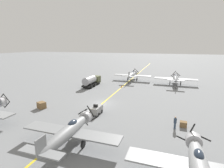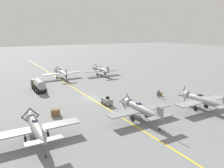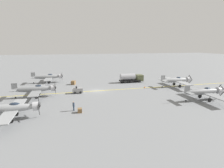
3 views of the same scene
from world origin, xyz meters
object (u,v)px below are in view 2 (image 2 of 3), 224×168
Objects in this scene: supply_crate_mid_lane at (56,112)px; airplane_near_right at (203,100)px; airplane_near_left at (37,128)px; ground_crew_walking at (159,93)px; fuel_tanker at (39,85)px; tow_tractor at (107,101)px; airplane_far_right at (102,70)px; airplane_near_center at (141,109)px; supply_crate_by_tanker at (159,94)px; traffic_cone at (70,85)px; airplane_far_center at (62,73)px.

airplane_near_right is at bearing -23.90° from supply_crate_mid_lane.
airplane_near_left is 6.46× the size of ground_crew_walking.
fuel_tanker reaches higher than tow_tractor.
supply_crate_mid_lane is (-10.75, -0.74, -0.20)m from tow_tractor.
airplane_far_right is 29.05m from ground_crew_walking.
airplane_near_left and airplane_far_right have the same top height.
airplane_near_right is 27.36m from supply_crate_mid_lane.
airplane_near_center is 1.00× the size of airplane_near_right.
airplane_near_center is at bearing -101.22° from airplane_far_right.
airplane_far_right is at bearing 64.82° from tow_tractor.
airplane_near_right reaches higher than airplane_far_right.
airplane_near_center is at bearing -142.68° from supply_crate_by_tanker.
airplane_near_center reaches higher than supply_crate_by_tanker.
traffic_cone is (9.67, 20.27, -0.32)m from supply_crate_mid_lane.
supply_crate_mid_lane is 22.46m from traffic_cone.
airplane_far_center is 21.82× the size of traffic_cone.
airplane_far_right is 4.62× the size of tow_tractor.
airplane_near_left is at bearing 168.01° from airplane_near_center.
supply_crate_mid_lane is at bearing 178.45° from ground_crew_walking.
fuel_tanker is at bearing 117.52° from tow_tractor.
airplane_near_center is 16.64m from airplane_near_left.
airplane_far_right is at bearing 22.07° from fuel_tanker.
fuel_tanker is at bearing -120.09° from airplane_far_center.
airplane_far_center reaches higher than traffic_cone.
airplane_far_right is (11.90, 37.63, 0.00)m from airplane_near_center.
supply_crate_by_tanker is at bearing -53.22° from traffic_cone.
airplane_near_right reaches higher than supply_crate_mid_lane.
airplane_near_center is 1.00× the size of airplane_far_right.
tow_tractor is at bearing 3.93° from supply_crate_mid_lane.
supply_crate_mid_lane is 2.59× the size of traffic_cone.
airplane_far_center is at bearing 85.17° from traffic_cone.
supply_crate_mid_lane is at bearing -98.59° from airplane_far_center.
airplane_near_center is at bearing -69.35° from fuel_tanker.
airplane_far_center is 1.00× the size of airplane_near_center.
airplane_far_center is 8.41× the size of supply_crate_mid_lane.
airplane_near_right reaches higher than fuel_tanker.
airplane_near_center is 15.09m from supply_crate_mid_lane.
airplane_near_left is 8.41× the size of supply_crate_mid_lane.
airplane_far_center is 41.12m from airplane_near_left.
supply_crate_mid_lane is at bearing -93.35° from fuel_tanker.
traffic_cone is at bearing -143.69° from airplane_far_right.
tow_tractor is at bearing -108.84° from airplane_far_right.
tow_tractor is 2.72× the size of supply_crate_by_tanker.
airplane_far_right is at bearing 89.19° from ground_crew_walking.
ground_crew_walking is 1.30× the size of supply_crate_mid_lane.
airplane_near_right reaches higher than airplane_near_center.
airplane_far_center is 31.92m from supply_crate_mid_lane.
traffic_cone is at bearing 123.92° from airplane_near_right.
airplane_far_center is at bearing 70.77° from supply_crate_mid_lane.
traffic_cone is at bearing 75.07° from airplane_near_left.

